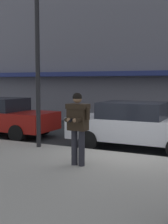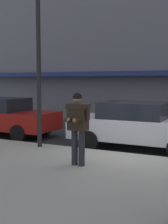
{
  "view_description": "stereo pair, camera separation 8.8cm",
  "coord_description": "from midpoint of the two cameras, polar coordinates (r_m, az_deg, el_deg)",
  "views": [
    {
      "loc": [
        2.73,
        -8.78,
        2.22
      ],
      "look_at": [
        -0.52,
        -2.16,
        1.49
      ],
      "focal_mm": 50.0,
      "sensor_mm": 36.0,
      "label": 1
    },
    {
      "loc": [
        2.81,
        -8.74,
        2.22
      ],
      "look_at": [
        -0.52,
        -2.16,
        1.49
      ],
      "focal_mm": 50.0,
      "sensor_mm": 36.0,
      "label": 2
    }
  ],
  "objects": [
    {
      "name": "ground_plane",
      "position": [
        9.45,
        8.44,
        -8.0
      ],
      "size": [
        80.0,
        80.0,
        0.0
      ],
      "primitive_type": "plane",
      "color": "#2B2D30"
    },
    {
      "name": "parked_sedan_mid",
      "position": [
        10.32,
        9.45,
        -2.39
      ],
      "size": [
        4.5,
        1.94,
        1.54
      ],
      "color": "silver",
      "rests_on": "ground"
    },
    {
      "name": "parked_sedan_near",
      "position": [
        13.17,
        -15.05,
        -0.78
      ],
      "size": [
        4.51,
        1.95,
        1.54
      ],
      "color": "maroon",
      "rests_on": "ground"
    },
    {
      "name": "curb_paint_line",
      "position": [
        9.25,
        14.51,
        -8.39
      ],
      "size": [
        28.0,
        0.12,
        0.01
      ],
      "primitive_type": "cube",
      "color": "silver",
      "rests_on": "ground"
    },
    {
      "name": "sidewalk",
      "position": [
        6.53,
        9.21,
        -13.63
      ],
      "size": [
        32.0,
        5.3,
        0.14
      ],
      "primitive_type": "cube",
      "color": "#99968E",
      "rests_on": "ground"
    },
    {
      "name": "street_lamp_post",
      "position": [
        9.92,
        -8.76,
        10.91
      ],
      "size": [
        0.36,
        0.36,
        4.88
      ],
      "color": "black",
      "rests_on": "sidewalk"
    },
    {
      "name": "man_texting_on_phone",
      "position": [
        7.63,
        -1.49,
        -1.64
      ],
      "size": [
        0.65,
        0.59,
        1.81
      ],
      "color": "#23232B",
      "rests_on": "sidewalk"
    }
  ]
}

